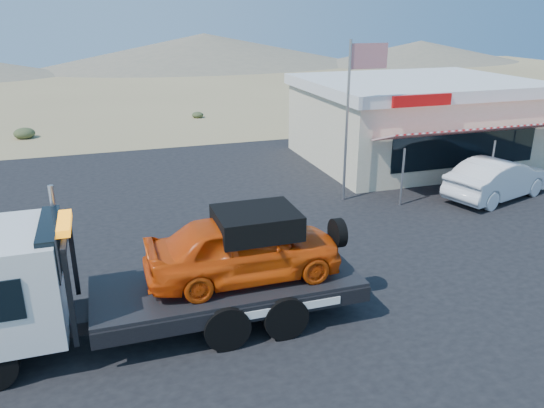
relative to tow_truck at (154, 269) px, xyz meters
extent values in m
plane|color=#8D7950|center=(3.20, 2.34, -1.59)|extent=(120.00, 120.00, 0.00)
cube|color=black|center=(5.20, 5.34, -1.58)|extent=(32.00, 24.00, 0.02)
cylinder|color=black|center=(-3.30, 1.03, -1.06)|extent=(1.03, 0.31, 1.03)
cylinder|color=black|center=(1.33, -1.03, -1.06)|extent=(1.03, 0.57, 1.03)
cylinder|color=black|center=(1.33, 1.03, -1.06)|extent=(1.03, 0.57, 1.03)
cylinder|color=black|center=(2.67, -1.03, -1.06)|extent=(1.03, 0.57, 1.03)
cylinder|color=black|center=(2.67, 1.03, -1.06)|extent=(1.03, 0.57, 1.03)
cube|color=black|center=(0.51, 0.00, -0.90)|extent=(8.43, 1.03, 0.31)
cube|color=silver|center=(-2.99, 0.00, 0.18)|extent=(2.26, 2.42, 2.16)
cube|color=black|center=(-2.01, 0.00, 0.90)|extent=(0.36, 2.06, 0.93)
cube|color=black|center=(-1.70, 0.00, 0.13)|extent=(0.10, 2.26, 2.06)
cube|color=orange|center=(-1.70, 0.00, 1.31)|extent=(0.26, 1.23, 0.15)
cube|color=black|center=(1.64, 0.00, -0.62)|extent=(6.17, 2.37, 0.15)
imported|color=#E5480B|center=(2.05, 0.00, 0.23)|extent=(4.53, 1.82, 1.54)
cube|color=black|center=(2.36, 0.00, 0.81)|extent=(1.85, 1.54, 0.57)
imported|color=silver|center=(13.72, 5.20, -0.78)|extent=(5.11, 3.00, 1.59)
cube|color=beige|center=(13.70, 11.34, 0.13)|extent=(10.00, 8.00, 3.40)
cube|color=white|center=(13.70, 11.34, 2.08)|extent=(10.40, 8.40, 0.50)
cube|color=red|center=(11.20, 7.08, 2.08)|extent=(2.60, 0.12, 0.45)
cube|color=black|center=(13.70, 7.32, -0.07)|extent=(7.00, 0.06, 1.60)
cube|color=red|center=(13.70, 6.44, 0.88)|extent=(9.00, 1.73, 0.61)
cylinder|color=#99999E|center=(9.70, 5.64, -0.47)|extent=(0.08, 0.08, 2.20)
cylinder|color=#99999E|center=(13.70, 5.64, -0.47)|extent=(0.08, 0.08, 2.20)
cylinder|color=#99999E|center=(7.90, 6.84, 1.43)|extent=(0.10, 0.10, 6.00)
cube|color=#B20C14|center=(8.65, 6.84, 3.83)|extent=(1.50, 0.02, 0.90)
ellipsoid|color=#324022|center=(-5.03, 22.37, -1.27)|extent=(1.18, 1.18, 0.64)
ellipsoid|color=#324022|center=(5.66, 25.41, -1.38)|extent=(0.79, 0.79, 0.43)
cone|color=#726B59|center=(13.20, 60.34, 0.51)|extent=(44.00, 44.00, 4.20)
cone|color=#726B59|center=(43.20, 56.34, -0.09)|extent=(32.00, 32.00, 3.00)
camera|label=1|loc=(-0.79, -10.77, 5.37)|focal=35.00mm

